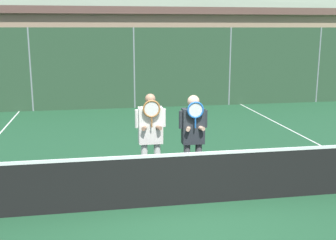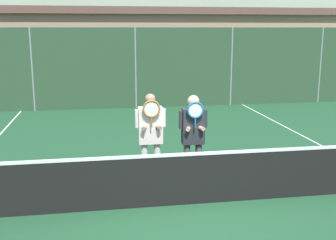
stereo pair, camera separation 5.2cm
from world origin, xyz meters
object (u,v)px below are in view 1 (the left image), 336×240
(player_leftmost, at_px, (151,133))
(car_left_of_center, at_px, (81,80))
(player_center_left, at_px, (193,133))
(car_center, at_px, (203,79))

(player_leftmost, distance_m, car_left_of_center, 10.54)
(player_leftmost, height_order, player_center_left, player_leftmost)
(car_center, bearing_deg, car_left_of_center, 178.65)
(player_leftmost, relative_size, car_center, 0.43)
(car_left_of_center, distance_m, car_center, 5.31)
(car_center, bearing_deg, player_center_left, -105.71)
(player_center_left, height_order, car_left_of_center, player_center_left)
(player_center_left, relative_size, car_left_of_center, 0.38)
(player_center_left, xyz_separation_m, car_center, (2.92, 10.40, -0.23))
(player_center_left, height_order, car_center, player_center_left)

